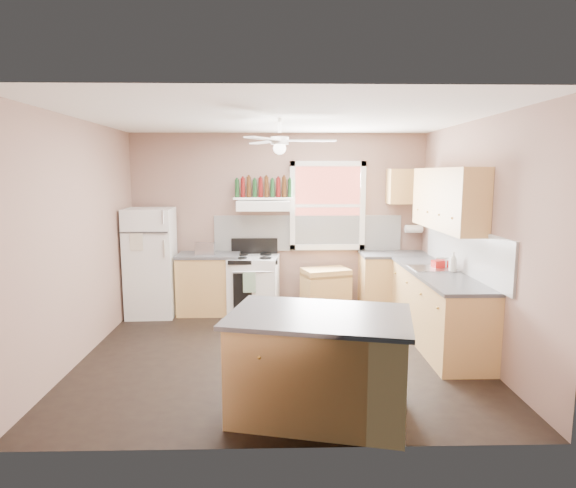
{
  "coord_description": "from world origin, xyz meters",
  "views": [
    {
      "loc": [
        -0.04,
        -5.42,
        2.09
      ],
      "look_at": [
        0.1,
        0.3,
        1.25
      ],
      "focal_mm": 30.0,
      "sensor_mm": 36.0,
      "label": 1
    }
  ],
  "objects_px": {
    "refrigerator": "(151,262)",
    "toaster": "(205,249)",
    "island": "(319,366)",
    "cart": "(326,290)",
    "stove": "(254,285)"
  },
  "relations": [
    {
      "from": "cart",
      "to": "stove",
      "type": "bearing_deg",
      "value": 163.33
    },
    {
      "from": "refrigerator",
      "to": "island",
      "type": "height_order",
      "value": "refrigerator"
    },
    {
      "from": "toaster",
      "to": "cart",
      "type": "bearing_deg",
      "value": 1.18
    },
    {
      "from": "cart",
      "to": "island",
      "type": "distance_m",
      "value": 3.14
    },
    {
      "from": "refrigerator",
      "to": "toaster",
      "type": "distance_m",
      "value": 0.82
    },
    {
      "from": "island",
      "to": "cart",
      "type": "bearing_deg",
      "value": 95.98
    },
    {
      "from": "toaster",
      "to": "cart",
      "type": "distance_m",
      "value": 1.92
    },
    {
      "from": "toaster",
      "to": "stove",
      "type": "distance_m",
      "value": 0.91
    },
    {
      "from": "stove",
      "to": "refrigerator",
      "type": "bearing_deg",
      "value": -171.5
    },
    {
      "from": "refrigerator",
      "to": "toaster",
      "type": "xyz_separation_m",
      "value": [
        0.79,
        0.04,
        0.19
      ]
    },
    {
      "from": "refrigerator",
      "to": "cart",
      "type": "xyz_separation_m",
      "value": [
        2.59,
        0.08,
        -0.46
      ]
    },
    {
      "from": "stove",
      "to": "toaster",
      "type": "bearing_deg",
      "value": -172.03
    },
    {
      "from": "refrigerator",
      "to": "stove",
      "type": "relative_size",
      "value": 1.85
    },
    {
      "from": "cart",
      "to": "island",
      "type": "xyz_separation_m",
      "value": [
        -0.38,
        -3.12,
        0.09
      ]
    },
    {
      "from": "toaster",
      "to": "island",
      "type": "height_order",
      "value": "toaster"
    }
  ]
}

